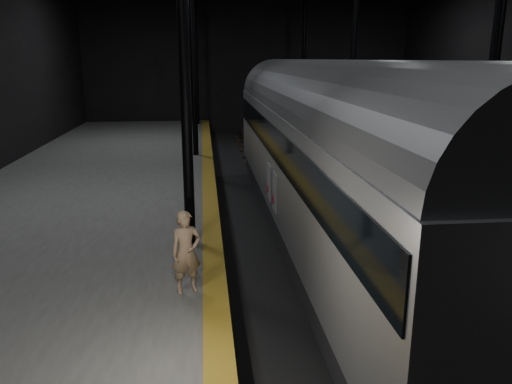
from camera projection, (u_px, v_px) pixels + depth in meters
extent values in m
plane|color=black|center=(305.00, 224.00, 17.19)|extent=(44.00, 44.00, 0.00)
cube|color=#4B4B48|center=(80.00, 217.00, 16.30)|extent=(9.00, 43.80, 1.00)
cube|color=#4B4B48|center=(512.00, 204.00, 17.82)|extent=(9.00, 43.80, 1.00)
cube|color=olive|center=(210.00, 199.00, 16.60)|extent=(0.50, 43.80, 0.01)
cube|color=#3F3328|center=(285.00, 220.00, 17.07)|extent=(0.08, 43.00, 0.14)
cube|color=#3F3328|center=(326.00, 219.00, 17.22)|extent=(0.08, 43.00, 0.14)
cube|color=black|center=(305.00, 222.00, 17.17)|extent=(2.40, 42.00, 0.12)
cylinder|color=black|center=(183.00, 37.00, 11.41)|extent=(0.26, 0.26, 10.00)
cylinder|color=black|center=(497.00, 38.00, 12.18)|extent=(0.26, 0.26, 10.00)
cylinder|color=black|center=(193.00, 48.00, 22.94)|extent=(0.26, 0.26, 10.00)
cylinder|color=black|center=(353.00, 48.00, 23.70)|extent=(0.26, 0.26, 10.00)
cylinder|color=black|center=(196.00, 51.00, 34.46)|extent=(0.26, 0.26, 10.00)
cylinder|color=black|center=(304.00, 52.00, 35.23)|extent=(0.26, 0.26, 10.00)
cube|color=#999BA0|center=(320.00, 162.00, 14.69)|extent=(2.91, 20.10, 3.02)
cube|color=black|center=(318.00, 223.00, 15.18)|extent=(2.66, 19.70, 0.85)
cube|color=black|center=(321.00, 139.00, 14.51)|extent=(2.98, 19.80, 0.90)
cylinder|color=slate|center=(322.00, 111.00, 14.30)|extent=(2.86, 19.90, 2.86)
cube|color=black|center=(410.00, 374.00, 8.52)|extent=(1.81, 2.21, 0.35)
cube|color=black|center=(282.00, 181.00, 22.04)|extent=(1.81, 2.21, 0.35)
cube|color=silver|center=(275.00, 192.00, 13.73)|extent=(0.04, 0.75, 1.06)
cube|color=silver|center=(269.00, 182.00, 14.89)|extent=(0.04, 0.75, 1.06)
cylinder|color=maroon|center=(273.00, 199.00, 13.97)|extent=(0.03, 0.26, 0.26)
cylinder|color=maroon|center=(268.00, 188.00, 15.13)|extent=(0.03, 0.26, 0.26)
imported|color=#9B7E5F|center=(186.00, 252.00, 9.80)|extent=(0.71, 0.58, 1.68)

